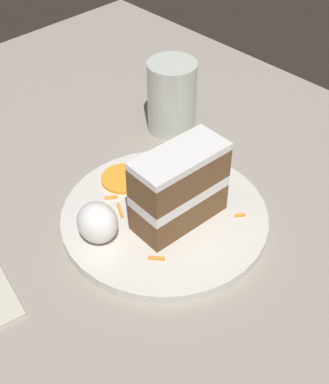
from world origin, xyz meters
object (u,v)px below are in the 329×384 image
(plate, at_px, (164,217))
(cake_slice, at_px, (179,187))
(orange_garnish, at_px, (124,178))
(drinking_glass, at_px, (172,101))
(cream_dollop, at_px, (97,222))

(plate, relative_size, cake_slice, 2.20)
(orange_garnish, xyz_separation_m, drinking_glass, (0.06, -0.15, 0.03))
(cake_slice, height_order, drinking_glass, cake_slice)
(plate, height_order, cake_slice, cake_slice)
(cake_slice, distance_m, orange_garnish, 0.11)
(cake_slice, distance_m, cream_dollop, 0.11)
(plate, height_order, cream_dollop, cream_dollop)
(cream_dollop, relative_size, drinking_glass, 0.46)
(plate, bearing_deg, cream_dollop, 73.81)
(drinking_glass, bearing_deg, plate, 132.79)
(cake_slice, height_order, cream_dollop, cake_slice)
(cake_slice, xyz_separation_m, cream_dollop, (0.04, 0.09, -0.03))
(cake_slice, relative_size, drinking_glass, 1.06)
(cake_slice, relative_size, orange_garnish, 1.94)
(plate, xyz_separation_m, cake_slice, (-0.02, -0.01, 0.06))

